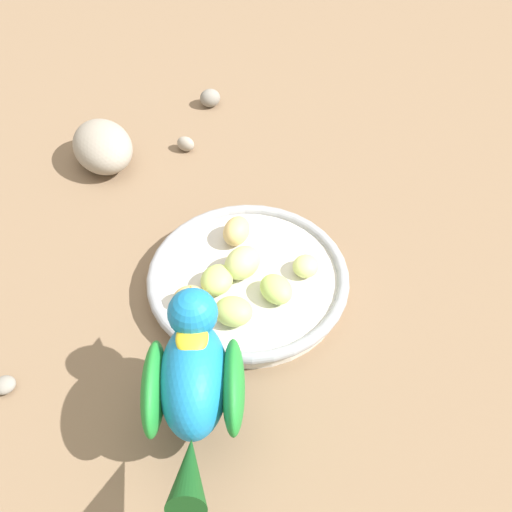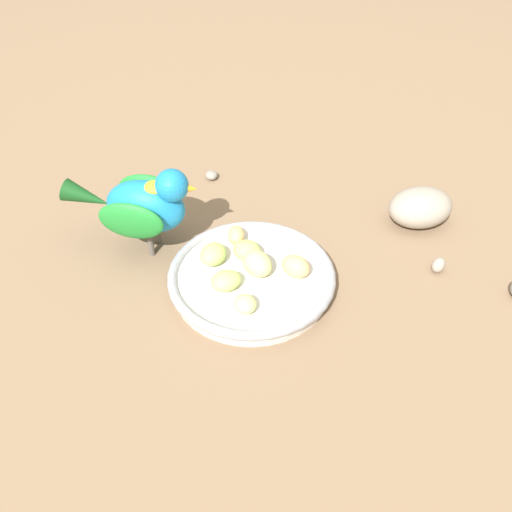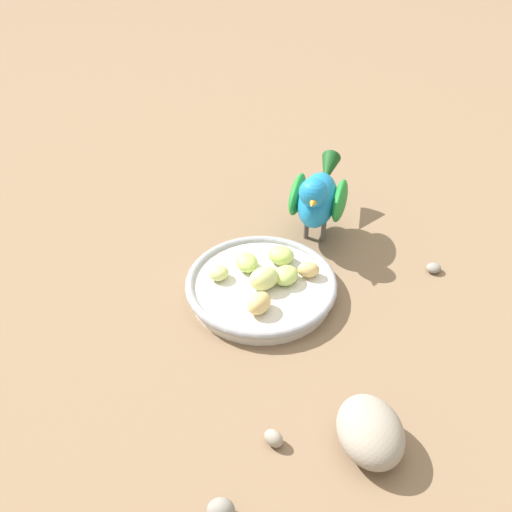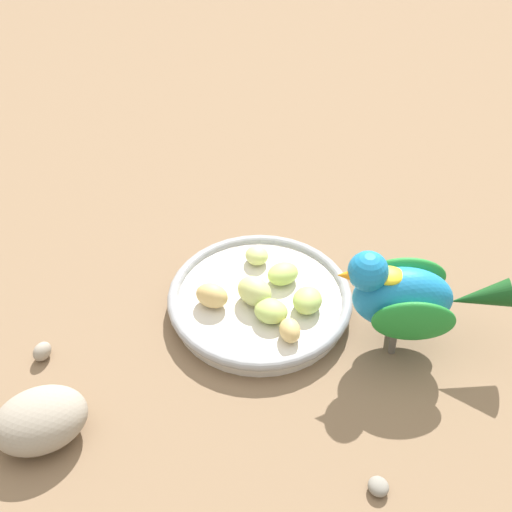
# 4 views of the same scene
# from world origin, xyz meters

# --- Properties ---
(ground_plane) EXTENTS (4.00, 4.00, 0.00)m
(ground_plane) POSITION_xyz_m (0.00, 0.00, 0.00)
(ground_plane) COLOR #7A6047
(feeding_bowl) EXTENTS (0.20, 0.20, 0.02)m
(feeding_bowl) POSITION_xyz_m (-0.03, -0.01, 0.01)
(feeding_bowl) COLOR beige
(feeding_bowl) RESTS_ON ground_plane
(apple_piece_0) EXTENTS (0.04, 0.04, 0.02)m
(apple_piece_0) POSITION_xyz_m (0.02, 0.01, 0.03)
(apple_piece_0) COLOR #B2CC66
(apple_piece_0) RESTS_ON feeding_bowl
(apple_piece_1) EXTENTS (0.04, 0.04, 0.02)m
(apple_piece_1) POSITION_xyz_m (-0.02, 0.03, 0.03)
(apple_piece_1) COLOR #B2CC66
(apple_piece_1) RESTS_ON feeding_bowl
(apple_piece_2) EXTENTS (0.04, 0.04, 0.03)m
(apple_piece_2) POSITION_xyz_m (-0.03, -0.01, 0.03)
(apple_piece_2) COLOR #C6D17A
(apple_piece_2) RESTS_ON feeding_bowl
(apple_piece_3) EXTENTS (0.03, 0.03, 0.02)m
(apple_piece_3) POSITION_xyz_m (-0.06, 0.04, 0.03)
(apple_piece_3) COLOR #C6D17A
(apple_piece_3) RESTS_ON feeding_bowl
(apple_piece_4) EXTENTS (0.04, 0.04, 0.02)m
(apple_piece_4) POSITION_xyz_m (0.00, -0.02, 0.03)
(apple_piece_4) COLOR #B2CC66
(apple_piece_4) RESTS_ON feeding_bowl
(apple_piece_5) EXTENTS (0.04, 0.03, 0.03)m
(apple_piece_5) POSITION_xyz_m (-0.06, -0.04, 0.03)
(apple_piece_5) COLOR tan
(apple_piece_5) RESTS_ON feeding_bowl
(apple_piece_6) EXTENTS (0.04, 0.04, 0.02)m
(apple_piece_6) POSITION_xyz_m (0.03, -0.04, 0.03)
(apple_piece_6) COLOR tan
(apple_piece_6) RESTS_ON feeding_bowl
(parrot) EXTENTS (0.16, 0.12, 0.12)m
(parrot) POSITION_xyz_m (0.12, 0.04, 0.07)
(parrot) COLOR #59544C
(parrot) RESTS_ON ground_plane
(rock_large) EXTENTS (0.10, 0.11, 0.05)m
(rock_large) POSITION_xyz_m (-0.10, -0.25, 0.03)
(rock_large) COLOR gray
(rock_large) RESTS_ON ground_plane
(pebble_0) EXTENTS (0.04, 0.04, 0.02)m
(pebble_0) POSITION_xyz_m (-0.26, -0.21, 0.01)
(pebble_0) COLOR gray
(pebble_0) RESTS_ON ground_plane
(pebble_1) EXTENTS (0.03, 0.03, 0.01)m
(pebble_1) POSITION_xyz_m (0.18, -0.13, 0.01)
(pebble_1) COLOR gray
(pebble_1) RESTS_ON ground_plane
(pebble_2) EXTENTS (0.02, 0.02, 0.02)m
(pebble_2) POSITION_xyz_m (-0.17, -0.19, 0.01)
(pebble_2) COLOR gray
(pebble_2) RESTS_ON ground_plane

